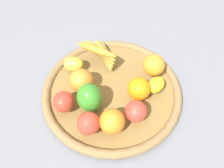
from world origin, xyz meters
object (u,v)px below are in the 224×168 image
Objects in this scene: banana_bunch at (101,52)px; lemon_0 at (156,85)px; orange_0 at (139,89)px; apple_0 at (136,111)px; orange_3 at (112,121)px; orange_2 at (81,80)px; lemon_1 at (74,64)px; orange_1 at (154,65)px; apple_2 at (63,102)px; bell_pepper at (90,98)px; apple_1 at (89,123)px.

banana_bunch is 0.23m from lemon_0.
orange_0 is 1.12× the size of apple_0.
orange_3 is 0.97× the size of orange_2.
lemon_0 is 0.94× the size of lemon_1.
lemon_1 is (-0.19, 0.16, -0.01)m from orange_0.
orange_0 is at bearing -133.15° from orange_1.
banana_bunch reaches higher than orange_1.
bell_pepper is at bearing -9.29° from apple_2.
banana_bunch is at bearing 71.73° from apple_1.
orange_0 is 0.98× the size of orange_1.
orange_3 is at bearing -68.31° from orange_2.
orange_3 reaches higher than lemon_0.
apple_2 is at bearing 142.57° from orange_3.
orange_3 reaches higher than apple_1.
orange_2 reaches higher than apple_0.
lemon_1 is (-0.02, 0.24, -0.01)m from apple_1.
banana_bunch is 2.33× the size of apple_0.
orange_1 is (0.25, 0.17, 0.00)m from apple_1.
lemon_0 is (0.17, 0.11, -0.01)m from orange_3.
apple_0 is (0.14, -0.15, -0.01)m from orange_2.
lemon_0 is 0.25m from orange_2.
apple_1 reaches higher than apple_0.
lemon_0 is 0.13m from apple_0.
apple_0 is (0.06, -0.26, -0.01)m from banana_bunch.
banana_bunch is 0.14m from orange_2.
orange_3 is 1.13× the size of apple_2.
apple_1 is at bearing 160.53° from bell_pepper.
orange_1 is at bearing 55.29° from apple_0.
apple_0 is (0.16, -0.24, 0.01)m from lemon_1.
bell_pepper is (-0.22, -0.02, 0.02)m from lemon_0.
orange_0 is 0.25m from lemon_1.
orange_2 reaches higher than apple_2.
apple_1 is (-0.24, -0.09, 0.01)m from lemon_0.
orange_0 is at bearing -40.13° from lemon_1.
orange_0 is at bearing -64.57° from banana_bunch.
orange_0 is at bearing -22.35° from orange_2.
lemon_1 is 0.16m from apple_2.
orange_2 is 0.25m from orange_1.
orange_3 is at bearing -37.43° from apple_2.
orange_2 is at bearing -127.92° from banana_bunch.
apple_1 reaches higher than lemon_0.
bell_pepper is at bearing 152.00° from apple_0.
orange_3 reaches higher than lemon_1.
apple_1 is 0.24m from lemon_1.
banana_bunch is at bearing 12.08° from lemon_1.
lemon_0 is at bearing -48.79° from banana_bunch.
orange_0 is 0.20m from banana_bunch.
lemon_1 is 0.28m from apple_0.
orange_1 reaches higher than apple_2.
lemon_0 is at bearing -14.23° from orange_2.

